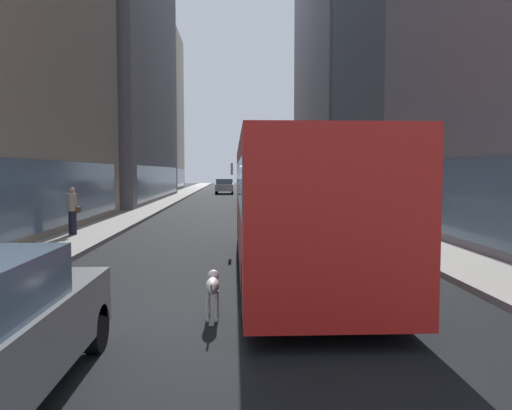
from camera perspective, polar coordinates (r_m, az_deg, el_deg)
name	(u,v)px	position (r m, az deg, el deg)	size (l,w,h in m)	color
ground_plane	(236,199)	(43.35, -2.33, 0.68)	(120.00, 120.00, 0.00)	black
sidewalk_left	(170,198)	(43.70, -9.83, 0.75)	(2.40, 110.00, 0.15)	#9E9991
sidewalk_right	(301,198)	(43.75, 5.16, 0.80)	(2.40, 110.00, 0.15)	#ADA89E
building_left_mid	(87,56)	(43.47, -18.90, 15.97)	(11.61, 23.01, 23.35)	slate
building_left_far	(142,108)	(66.36, -12.96, 10.88)	(8.71, 20.03, 21.25)	#B2A893
building_right_mid	(431,16)	(34.06, 19.52, 19.85)	(9.12, 15.01, 23.83)	#4C515B
transit_bus	(291,198)	(12.06, 4.05, 0.86)	(2.78, 11.53, 3.05)	red
car_black_suv	(255,196)	(32.13, -0.10, 1.04)	(1.89, 4.15, 1.62)	black
car_red_coupe	(248,188)	(47.20, -0.90, 1.95)	(1.76, 4.34, 1.62)	red
car_white_van	(224,186)	(54.19, -3.65, 2.19)	(1.95, 4.12, 1.62)	silver
dalmatian_dog	(213,286)	(8.34, -5.02, -9.28)	(0.22, 0.96, 0.72)	white
pedestrian_with_handbag	(73,211)	(18.87, -20.38, -0.62)	(0.45, 0.34, 1.69)	#1E1E2D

